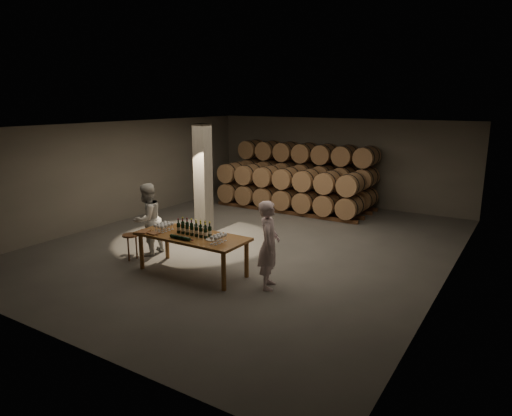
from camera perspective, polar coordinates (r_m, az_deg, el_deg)
The scene contains 15 objects.
room at distance 13.35m, azimuth -6.62°, elevation 3.55°, with size 12.00×12.00×12.00m.
tasting_table at distance 10.39m, azimuth -7.99°, elevation -3.91°, with size 2.60×1.10×0.90m.
barrel_stack_back at distance 17.16m, azimuth 6.12°, elevation 4.39°, with size 5.48×0.95×2.31m.
barrel_stack_front at distance 16.00m, azimuth 3.88°, elevation 2.43°, with size 5.48×0.95×1.57m.
bottle_cluster at distance 10.34m, azimuth -7.76°, elevation -2.69°, with size 0.87×0.24×0.34m.
lying_bottles at distance 10.06m, azimuth -9.42°, elevation -3.68°, with size 0.63×0.08×0.08m.
glass_cluster_left at distance 10.80m, azimuth -11.46°, elevation -2.10°, with size 0.31×0.42×0.18m.
glass_cluster_right at distance 9.73m, azimuth -4.71°, elevation -3.57°, with size 0.20×0.42×0.18m.
plate at distance 9.97m, azimuth -5.59°, elevation -3.92°, with size 0.25×0.25×0.01m, color silver.
notebook_near at distance 10.59m, azimuth -12.69°, elevation -3.10°, with size 0.24×0.20×0.03m, color brown.
notebook_corner at distance 10.80m, azimuth -13.89°, elevation -2.87°, with size 0.24×0.31×0.03m, color brown.
pen at distance 10.46m, azimuth -12.33°, elevation -3.35°, with size 0.01×0.01×0.12m, color black.
stool at distance 11.64m, azimuth -15.42°, elevation -3.75°, with size 0.39×0.39×0.64m.
person_man at distance 9.47m, azimuth 1.61°, elevation -4.62°, with size 0.68×0.45×1.87m, color silver.
person_woman at distance 11.84m, azimuth -13.43°, elevation -1.39°, with size 0.89×0.69×1.83m, color silver.
Camera 1 is at (6.42, -10.06, 3.87)m, focal length 32.00 mm.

